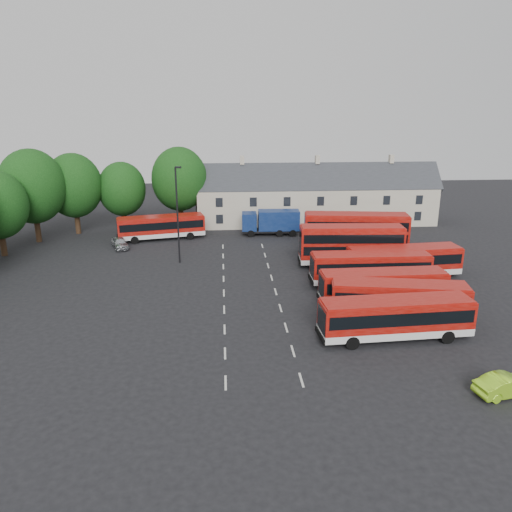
% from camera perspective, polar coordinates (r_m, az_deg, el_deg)
% --- Properties ---
extents(ground, '(140.00, 140.00, 0.00)m').
position_cam_1_polar(ground, '(46.20, -3.68, -5.15)').
color(ground, black).
rests_on(ground, ground).
extents(lane_markings, '(5.15, 33.80, 0.01)m').
position_cam_1_polar(lane_markings, '(48.12, -0.71, -4.17)').
color(lane_markings, beige).
rests_on(lane_markings, ground).
extents(treeline, '(29.92, 32.59, 12.01)m').
position_cam_1_polar(treeline, '(66.36, -22.26, 6.54)').
color(treeline, black).
rests_on(treeline, ground).
extents(terrace_houses, '(35.70, 7.13, 10.06)m').
position_cam_1_polar(terrace_houses, '(75.31, 6.87, 6.65)').
color(terrace_houses, beige).
rests_on(terrace_houses, ground).
extents(bus_row_a, '(11.78, 3.38, 3.29)m').
position_cam_1_polar(bus_row_a, '(39.72, 15.69, -6.57)').
color(bus_row_a, silver).
rests_on(bus_row_a, ground).
extents(bus_row_b, '(11.49, 4.43, 3.17)m').
position_cam_1_polar(bus_row_b, '(43.56, 16.02, -4.54)').
color(bus_row_b, silver).
rests_on(bus_row_b, ground).
extents(bus_row_c, '(11.26, 2.83, 3.17)m').
position_cam_1_polar(bus_row_c, '(46.08, 14.29, -3.19)').
color(bus_row_c, silver).
rests_on(bus_row_c, ground).
extents(bus_row_d, '(11.67, 2.74, 3.30)m').
position_cam_1_polar(bus_row_d, '(50.64, 12.92, -1.13)').
color(bus_row_d, silver).
rests_on(bus_row_d, ground).
extents(bus_row_e, '(11.88, 3.70, 3.30)m').
position_cam_1_polar(bus_row_e, '(53.64, 16.56, -0.38)').
color(bus_row_e, silver).
rests_on(bus_row_e, ground).
extents(bus_dd_south, '(11.37, 3.17, 4.62)m').
position_cam_1_polar(bus_dd_south, '(55.89, 10.83, 1.43)').
color(bus_dd_south, silver).
rests_on(bus_dd_south, ground).
extents(bus_dd_north, '(12.37, 4.23, 4.97)m').
position_cam_1_polar(bus_dd_north, '(60.43, 11.33, 2.80)').
color(bus_dd_north, silver).
rests_on(bus_dd_north, ground).
extents(bus_north, '(11.52, 5.01, 3.18)m').
position_cam_1_polar(bus_north, '(67.03, -10.78, 3.44)').
color(bus_north, silver).
rests_on(bus_north, ground).
extents(box_truck, '(7.85, 2.68, 3.40)m').
position_cam_1_polar(box_truck, '(68.21, 1.78, 3.98)').
color(box_truck, black).
rests_on(box_truck, ground).
extents(silver_car, '(3.00, 4.34, 1.37)m').
position_cam_1_polar(silver_car, '(64.51, -15.31, 1.46)').
color(silver_car, '#B5B9BE').
rests_on(silver_car, ground).
extents(lime_car, '(4.37, 2.32, 1.37)m').
position_cam_1_polar(lime_car, '(35.73, 26.73, -13.02)').
color(lime_car, '#96D921').
rests_on(lime_car, ground).
extents(lamppost, '(0.75, 0.47, 10.90)m').
position_cam_1_polar(lamppost, '(56.01, -8.95, 4.93)').
color(lamppost, black).
rests_on(lamppost, ground).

